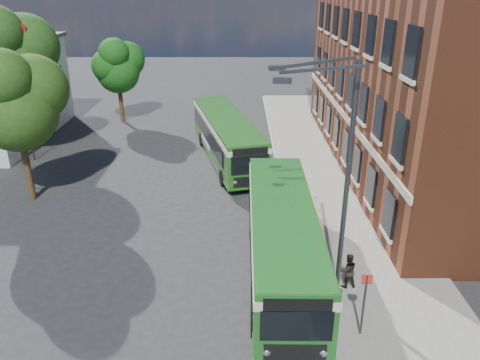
{
  "coord_description": "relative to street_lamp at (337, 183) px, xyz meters",
  "views": [
    {
      "loc": [
        1.48,
        -16.85,
        11.23
      ],
      "look_at": [
        1.49,
        4.37,
        2.2
      ],
      "focal_mm": 35.0,
      "sensor_mm": 36.0,
      "label": 1
    }
  ],
  "objects": [
    {
      "name": "ground",
      "position": [
        -4.84,
        2.0,
        -4.79
      ],
      "size": [
        120.0,
        120.0,
        0.0
      ],
      "primitive_type": "plane",
      "color": "#28282B",
      "rests_on": "ground"
    },
    {
      "name": "pavement",
      "position": [
        2.16,
        10.0,
        -4.72
      ],
      "size": [
        6.0,
        48.0,
        0.15
      ],
      "primitive_type": "cube",
      "color": "gray",
      "rests_on": "ground"
    },
    {
      "name": "kerb_line",
      "position": [
        -0.89,
        10.0,
        -4.79
      ],
      "size": [
        0.12,
        48.0,
        0.01
      ],
      "primitive_type": "cube",
      "color": "beige",
      "rests_on": "ground"
    },
    {
      "name": "brick_office",
      "position": [
        9.16,
        14.0,
        2.18
      ],
      "size": [
        12.1,
        26.0,
        14.2
      ],
      "color": "brown",
      "rests_on": "ground"
    },
    {
      "name": "flagpole",
      "position": [
        -17.29,
        15.0,
        0.15
      ],
      "size": [
        0.95,
        0.1,
        9.0
      ],
      "color": "#323537",
      "rests_on": "ground"
    },
    {
      "name": "street_lamp",
      "position": [
        0.0,
        0.0,
        0.0
      ],
      "size": [
        2.96,
        2.38,
        9.0
      ],
      "color": "#323537",
      "rests_on": "ground"
    },
    {
      "name": "bus_stop_sign",
      "position": [
        0.76,
        -2.2,
        -3.28
      ],
      "size": [
        0.35,
        0.08,
        2.52
      ],
      "color": "#323537",
      "rests_on": "ground"
    },
    {
      "name": "bus_front",
      "position": [
        -1.64,
        1.69,
        -2.96
      ],
      "size": [
        2.74,
        11.47,
        3.02
      ],
      "color": "#1F6020",
      "rests_on": "ground"
    },
    {
      "name": "bus_rear",
      "position": [
        -4.23,
        15.11,
        -2.96
      ],
      "size": [
        5.39,
        12.54,
        3.02
      ],
      "color": "#24611E",
      "rests_on": "ground"
    },
    {
      "name": "pedestrian_a",
      "position": [
        -0.13,
        -0.85,
        -3.83
      ],
      "size": [
        0.63,
        0.44,
        1.63
      ],
      "primitive_type": "imported",
      "rotation": [
        0.0,
        0.0,
        3.23
      ],
      "color": "black",
      "rests_on": "pavement"
    },
    {
      "name": "pedestrian_b",
      "position": [
        0.84,
        0.47,
        -3.91
      ],
      "size": [
        0.78,
        0.64,
        1.45
      ],
      "primitive_type": "imported",
      "rotation": [
        0.0,
        0.0,
        3.28
      ],
      "color": "black",
      "rests_on": "pavement"
    },
    {
      "name": "tree_left",
      "position": [
        -14.88,
        8.79,
        0.87
      ],
      "size": [
        4.94,
        4.7,
        8.34
      ],
      "color": "#3D2916",
      "rests_on": "ground"
    },
    {
      "name": "tree_mid",
      "position": [
        -18.24,
        15.8,
        2.02
      ],
      "size": [
        5.94,
        5.65,
        10.04
      ],
      "color": "#3D2916",
      "rests_on": "ground"
    },
    {
      "name": "tree_right",
      "position": [
        -13.49,
        24.63,
        0.03
      ],
      "size": [
        4.21,
        4.0,
        7.11
      ],
      "color": "#3D2916",
      "rests_on": "ground"
    }
  ]
}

